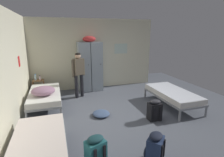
# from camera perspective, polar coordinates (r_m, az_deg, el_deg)

# --- Properties ---
(ground_plane) EXTENTS (8.33, 8.33, 0.00)m
(ground_plane) POSITION_cam_1_polar(r_m,az_deg,el_deg) (5.12, 0.91, -11.06)
(ground_plane) COLOR #565B66
(room_backdrop) EXTENTS (4.91, 5.26, 2.71)m
(room_backdrop) POSITION_cam_1_polar(r_m,az_deg,el_deg) (5.72, -15.25, 5.44)
(room_backdrop) COLOR beige
(room_backdrop) RESTS_ON ground_plane
(locker_bank) EXTENTS (0.90, 0.55, 2.07)m
(locker_bank) POSITION_cam_1_polar(r_m,az_deg,el_deg) (6.92, -6.99, 4.09)
(locker_bank) COLOR #8C99A3
(locker_bank) RESTS_ON ground_plane
(shelf_unit) EXTENTS (0.38, 0.30, 0.57)m
(shelf_unit) POSITION_cam_1_polar(r_m,az_deg,el_deg) (6.90, -22.19, -2.26)
(shelf_unit) COLOR brown
(shelf_unit) RESTS_ON ground_plane
(bed_right) EXTENTS (0.90, 1.90, 0.49)m
(bed_right) POSITION_cam_1_polar(r_m,az_deg,el_deg) (5.79, 18.57, -4.67)
(bed_right) COLOR gray
(bed_right) RESTS_ON ground_plane
(bed_left_rear) EXTENTS (0.90, 1.90, 0.49)m
(bed_left_rear) POSITION_cam_1_polar(r_m,az_deg,el_deg) (5.77, -20.49, -4.91)
(bed_left_rear) COLOR gray
(bed_left_rear) RESTS_ON ground_plane
(bed_left_front) EXTENTS (0.90, 1.90, 0.49)m
(bed_left_front) POSITION_cam_1_polar(r_m,az_deg,el_deg) (3.41, -22.18, -19.05)
(bed_left_front) COLOR gray
(bed_left_front) RESTS_ON ground_plane
(bedding_heap) EXTENTS (0.65, 0.60, 0.24)m
(bedding_heap) POSITION_cam_1_polar(r_m,az_deg,el_deg) (5.42, -20.96, -3.66)
(bedding_heap) COLOR gray
(bedding_heap) RESTS_ON bed_left_rear
(person_traveler) EXTENTS (0.45, 0.31, 1.55)m
(person_traveler) POSITION_cam_1_polar(r_m,az_deg,el_deg) (6.19, -10.56, 2.39)
(person_traveler) COLOR black
(person_traveler) RESTS_ON ground_plane
(water_bottle) EXTENTS (0.07, 0.07, 0.22)m
(water_bottle) POSITION_cam_1_polar(r_m,az_deg,el_deg) (6.84, -23.10, 0.32)
(water_bottle) COLOR #B2DBEA
(water_bottle) RESTS_ON shelf_unit
(lotion_bottle) EXTENTS (0.06, 0.06, 0.17)m
(lotion_bottle) POSITION_cam_1_polar(r_m,az_deg,el_deg) (6.78, -21.86, 0.12)
(lotion_bottle) COLOR beige
(lotion_bottle) RESTS_ON shelf_unit
(backpack_navy) EXTENTS (0.42, 0.42, 0.55)m
(backpack_navy) POSITION_cam_1_polar(r_m,az_deg,el_deg) (3.42, 13.35, -20.69)
(backpack_navy) COLOR navy
(backpack_navy) RESTS_ON ground_plane
(backpack_black) EXTENTS (0.32, 0.34, 0.55)m
(backpack_black) POSITION_cam_1_polar(r_m,az_deg,el_deg) (4.82, 13.26, -9.75)
(backpack_black) COLOR black
(backpack_black) RESTS_ON ground_plane
(backpack_teal) EXTENTS (0.38, 0.39, 0.55)m
(backpack_teal) POSITION_cam_1_polar(r_m,az_deg,el_deg) (3.28, -5.30, -21.98)
(backpack_teal) COLOR #23666B
(backpack_teal) RESTS_ON ground_plane
(clothes_pile_denim) EXTENTS (0.46, 0.50, 0.12)m
(clothes_pile_denim) POSITION_cam_1_polar(r_m,az_deg,el_deg) (4.99, -3.44, -11.06)
(clothes_pile_denim) COLOR #42567A
(clothes_pile_denim) RESTS_ON ground_plane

